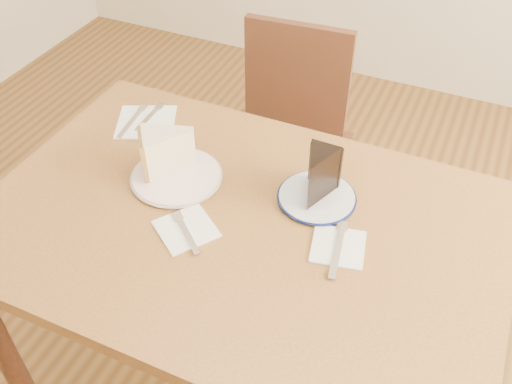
# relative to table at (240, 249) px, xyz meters

# --- Properties ---
(table) EXTENTS (1.20, 0.80, 0.75)m
(table) POSITION_rel_table_xyz_m (0.00, 0.00, 0.00)
(table) COLOR #563517
(table) RESTS_ON ground
(chair_far) EXTENTS (0.46, 0.46, 0.87)m
(chair_far) POSITION_rel_table_xyz_m (-0.14, 0.63, -0.17)
(chair_far) COLOR black
(chair_far) RESTS_ON ground
(plate_cream) EXTENTS (0.22, 0.22, 0.01)m
(plate_cream) POSITION_rel_table_xyz_m (-0.20, 0.07, 0.10)
(plate_cream) COLOR white
(plate_cream) RESTS_ON table
(plate_navy) EXTENTS (0.18, 0.18, 0.01)m
(plate_navy) POSITION_rel_table_xyz_m (0.14, 0.14, 0.10)
(plate_navy) COLOR silver
(plate_navy) RESTS_ON table
(carrot_cake) EXTENTS (0.15, 0.14, 0.11)m
(carrot_cake) POSITION_rel_table_xyz_m (-0.23, 0.09, 0.16)
(carrot_cake) COLOR white
(carrot_cake) RESTS_ON plate_cream
(chocolate_cake) EXTENTS (0.08, 0.11, 0.11)m
(chocolate_cake) POSITION_rel_table_xyz_m (0.14, 0.14, 0.17)
(chocolate_cake) COLOR black
(chocolate_cake) RESTS_ON plate_navy
(napkin_cream) EXTENTS (0.17, 0.17, 0.00)m
(napkin_cream) POSITION_rel_table_xyz_m (-0.10, -0.07, 0.10)
(napkin_cream) COLOR white
(napkin_cream) RESTS_ON table
(napkin_navy) EXTENTS (0.14, 0.14, 0.00)m
(napkin_navy) POSITION_rel_table_xyz_m (0.23, 0.01, 0.10)
(napkin_navy) COLOR white
(napkin_navy) RESTS_ON table
(napkin_spare) EXTENTS (0.21, 0.21, 0.00)m
(napkin_spare) POSITION_rel_table_xyz_m (-0.40, 0.24, 0.10)
(napkin_spare) COLOR white
(napkin_spare) RESTS_ON table
(fork_cream) EXTENTS (0.12, 0.10, 0.00)m
(fork_cream) POSITION_rel_table_xyz_m (-0.09, -0.09, 0.10)
(fork_cream) COLOR silver
(fork_cream) RESTS_ON napkin_cream
(knife_navy) EXTENTS (0.04, 0.17, 0.00)m
(knife_navy) POSITION_rel_table_xyz_m (0.24, 0.00, 0.10)
(knife_navy) COLOR silver
(knife_navy) RESTS_ON napkin_navy
(fork_spare) EXTENTS (0.02, 0.14, 0.00)m
(fork_spare) POSITION_rel_table_xyz_m (-0.40, 0.26, 0.10)
(fork_spare) COLOR silver
(fork_spare) RESTS_ON napkin_spare
(knife_spare) EXTENTS (0.03, 0.16, 0.00)m
(knife_spare) POSITION_rel_table_xyz_m (-0.44, 0.22, 0.10)
(knife_spare) COLOR silver
(knife_spare) RESTS_ON napkin_spare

